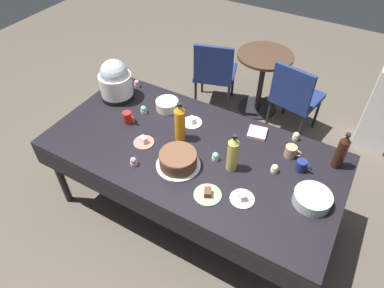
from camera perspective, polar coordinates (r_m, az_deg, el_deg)
name	(u,v)px	position (r m, az deg, el deg)	size (l,w,h in m)	color
ground	(192,209)	(3.11, 0.00, -10.70)	(9.00, 9.00, 0.00)	brown
potluck_table	(192,155)	(2.58, 0.00, -1.79)	(2.20, 1.10, 0.75)	black
frosted_layer_cake	(178,160)	(2.38, -2.34, -2.68)	(0.32, 0.32, 0.12)	silver
slow_cooker	(115,81)	(3.01, -12.64, 10.23)	(0.29, 0.29, 0.36)	black
glass_salad_bowl	(312,199)	(2.31, 19.40, -8.59)	(0.24, 0.24, 0.08)	#B2C6BC
ceramic_snack_bowl	(167,105)	(2.89, -4.16, 6.53)	(0.19, 0.19, 0.08)	silver
dessert_plate_cream	(242,198)	(2.25, 8.37, -8.88)	(0.16, 0.16, 0.05)	beige
dessert_plate_coral	(144,141)	(2.60, -8.04, 0.43)	(0.16, 0.16, 0.06)	#E07266
dessert_plate_white	(192,122)	(2.75, 0.01, 3.74)	(0.16, 0.16, 0.05)	white
dessert_plate_sage	(208,194)	(2.24, 2.62, -8.33)	(0.18, 0.18, 0.05)	#8CA87F
cupcake_mint	(137,83)	(3.19, -9.15, 9.92)	(0.05, 0.05, 0.07)	beige
cupcake_rose	(275,169)	(2.43, 13.60, -4.03)	(0.05, 0.05, 0.07)	beige
cupcake_berry	(134,161)	(2.44, -9.71, -2.89)	(0.05, 0.05, 0.07)	beige
cupcake_cocoa	(144,110)	(2.87, -8.07, 5.69)	(0.05, 0.05, 0.07)	beige
cupcake_lemon	(215,157)	(2.44, 3.91, -2.11)	(0.05, 0.05, 0.07)	beige
cupcake_vanilla	(296,136)	(2.71, 16.94, 1.25)	(0.05, 0.05, 0.07)	beige
soda_bottle_cola	(341,152)	(2.53, 23.63, -1.17)	(0.07, 0.07, 0.30)	#33190F
soda_bottle_ginger_ale	(233,153)	(2.32, 6.79, -1.57)	(0.08, 0.08, 0.31)	gold
soda_bottle_orange_juice	(180,123)	(2.52, -2.03, 3.57)	(0.08, 0.08, 0.33)	orange
coffee_mug_red	(128,118)	(2.78, -10.62, 4.35)	(0.11, 0.07, 0.10)	#B2231E
coffee_mug_navy	(302,166)	(2.48, 17.79, -3.45)	(0.11, 0.07, 0.09)	navy
coffee_mug_tan	(291,151)	(2.56, 16.16, -1.20)	(0.12, 0.08, 0.09)	tan
paper_napkin_stack	(257,133)	(2.70, 10.82, 1.85)	(0.14, 0.14, 0.02)	pink
maroon_chair_left	(215,71)	(3.89, 3.80, 12.06)	(0.55, 0.55, 0.85)	navy
maroon_chair_right	(295,95)	(3.66, 16.75, 7.81)	(0.51, 0.51, 0.85)	navy
round_cafe_table	(263,73)	(3.92, 11.68, 11.57)	(0.60, 0.60, 0.72)	#473323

